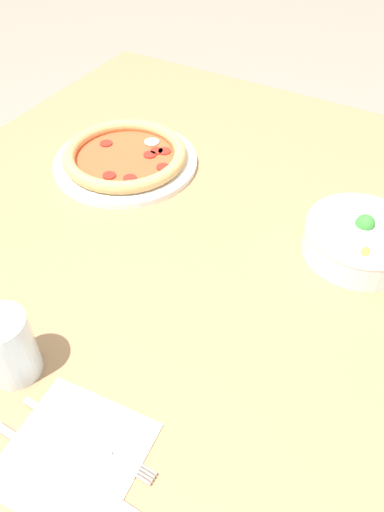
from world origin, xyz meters
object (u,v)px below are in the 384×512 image
Objects in this scene: pizza at (125,157)px; bowl at (361,238)px; fork at (84,436)px; knife at (56,465)px; glass at (8,347)px.

pizza is 0.49m from bowl.
fork is 0.94× the size of knife.
knife is (0.53, -0.20, -0.03)m from bowl.
bowl is 0.53m from fork.
pizza is at bearing -162.11° from glass.
bowl is 0.57m from glass.
fork is 0.15m from glass.
pizza is at bearing 120.94° from fork.
fork is at bearing 76.95° from glass.
pizza is 1.48× the size of fork.
knife is at bearing -20.63° from bowl.
pizza is 2.81× the size of glass.
knife is at bearing -98.42° from fork.
bowl is (0.02, 0.49, 0.01)m from pizza.
pizza reaches higher than knife.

